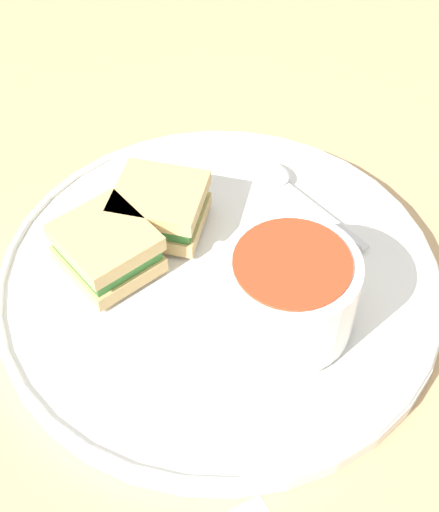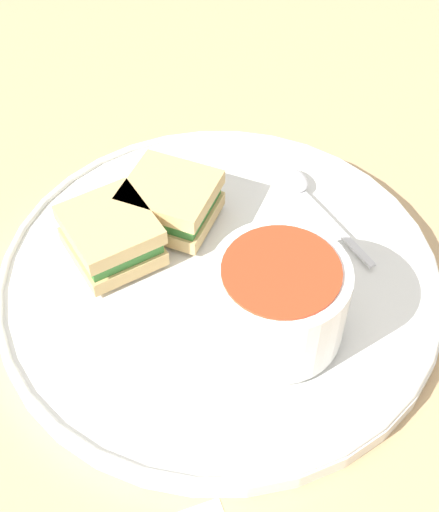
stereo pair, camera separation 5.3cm
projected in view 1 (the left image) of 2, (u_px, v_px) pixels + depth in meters
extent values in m
plane|color=tan|center=(219.00, 286.00, 0.56)|extent=(2.40, 2.40, 0.00)
cylinder|color=white|center=(219.00, 281.00, 0.55)|extent=(0.34, 0.34, 0.01)
torus|color=white|center=(219.00, 274.00, 0.55)|extent=(0.34, 0.34, 0.01)
cylinder|color=white|center=(286.00, 317.00, 0.51)|extent=(0.05, 0.05, 0.01)
cylinder|color=white|center=(289.00, 293.00, 0.49)|extent=(0.09, 0.09, 0.06)
cylinder|color=red|center=(292.00, 264.00, 0.47)|extent=(0.08, 0.08, 0.01)
cube|color=silver|center=(323.00, 214.00, 0.58)|extent=(0.05, 0.09, 0.00)
ellipsoid|color=silver|center=(273.00, 173.00, 0.61)|extent=(0.04, 0.04, 0.01)
cube|color=tan|center=(161.00, 218.00, 0.57)|extent=(0.09, 0.09, 0.01)
cube|color=#33702D|center=(160.00, 207.00, 0.56)|extent=(0.08, 0.08, 0.01)
cube|color=tan|center=(159.00, 196.00, 0.56)|extent=(0.09, 0.09, 0.01)
cube|color=tan|center=(109.00, 259.00, 0.55)|extent=(0.09, 0.09, 0.01)
cube|color=#33702D|center=(107.00, 248.00, 0.54)|extent=(0.08, 0.08, 0.01)
cube|color=tan|center=(105.00, 237.00, 0.53)|extent=(0.09, 0.09, 0.01)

